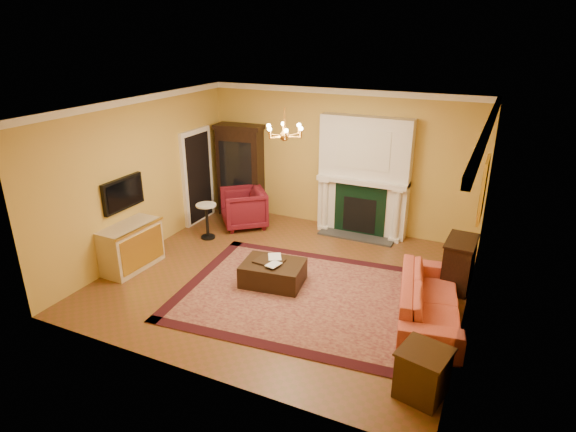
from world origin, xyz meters
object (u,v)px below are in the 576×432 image
Objects in this scene: pedestal_table at (207,219)px; leather_ottoman at (273,273)px; china_cabinet at (241,172)px; end_table at (422,374)px; coral_sofa at (431,294)px; wingback_armchair at (244,206)px; commode at (131,247)px; console_table at (459,265)px.

leather_ottoman is at bearing -28.73° from pedestal_table.
pedestal_table reaches higher than leather_ottoman.
china_cabinet is 6.72m from end_table.
wingback_armchair is at bearing 55.01° from coral_sofa.
china_cabinet is 3.37m from commode.
china_cabinet is 0.91× the size of coral_sofa.
commode is at bearing -58.52° from wingback_armchair.
china_cabinet is 1.78× the size of commode.
coral_sofa is at bearing -6.92° from leather_ottoman.
coral_sofa is at bearing 96.88° from end_table.
coral_sofa is at bearing -35.37° from china_cabinet.
end_table is at bearing -29.77° from pedestal_table.
china_cabinet is at bearing 50.48° from coral_sofa.
leather_ottoman is (1.75, -2.06, -0.26)m from wingback_armchair.
coral_sofa is (4.74, -1.12, -0.00)m from pedestal_table.
pedestal_table is at bearing 143.47° from leather_ottoman.
china_cabinet is 1.68m from pedestal_table.
commode is 0.51× the size of coral_sofa.
china_cabinet is 3.60m from leather_ottoman.
coral_sofa is (5.24, 0.59, 0.01)m from commode.
wingback_armchair is 1.24× the size of pedestal_table.
china_cabinet reaches higher than wingback_armchair.
china_cabinet is at bearing 166.26° from console_table.
leather_ottoman is at bearing 13.96° from commode.
end_table is at bearing -38.34° from leather_ottoman.
wingback_armchair is at bearing 122.66° from leather_ottoman.
china_cabinet is at bearing 138.73° from end_table.
wingback_armchair reaches higher than pedestal_table.
console_table reaches higher than pedestal_table.
pedestal_table is 4.87m from coral_sofa.
pedestal_table is (0.08, -1.58, -0.58)m from china_cabinet.
end_table is at bearing -9.48° from commode.
console_table is at bearing 15.17° from leather_ottoman.
wingback_armchair is 1.11× the size of console_table.
china_cabinet is 2.69× the size of pedestal_table.
leather_ottoman is at bearing 80.63° from coral_sofa.
pedestal_table is at bearing 150.23° from end_table.
console_table is at bearing -22.92° from coral_sofa.
wingback_armchair is at bearing -63.22° from china_cabinet.
pedestal_table is at bearing -176.41° from console_table.
china_cabinet is 0.98m from wingback_armchair.
commode reaches higher than pedestal_table.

